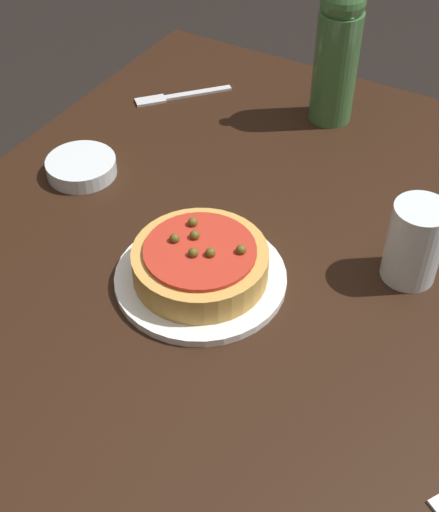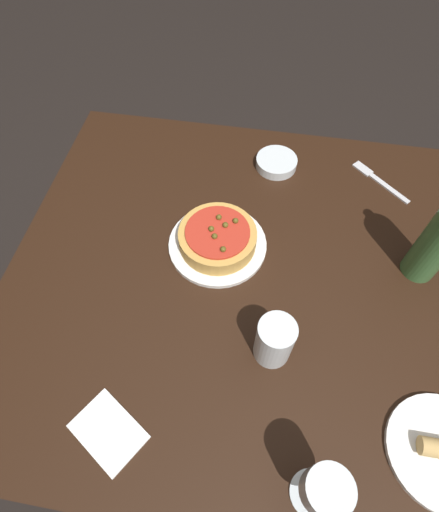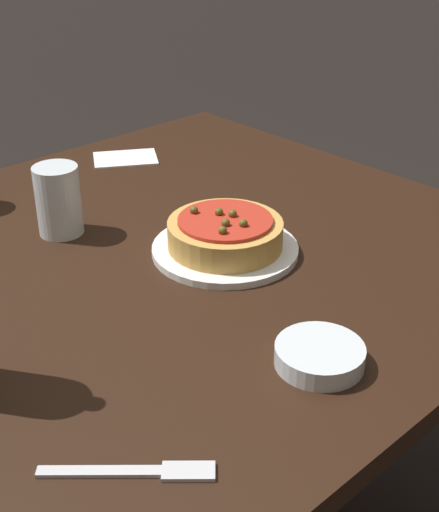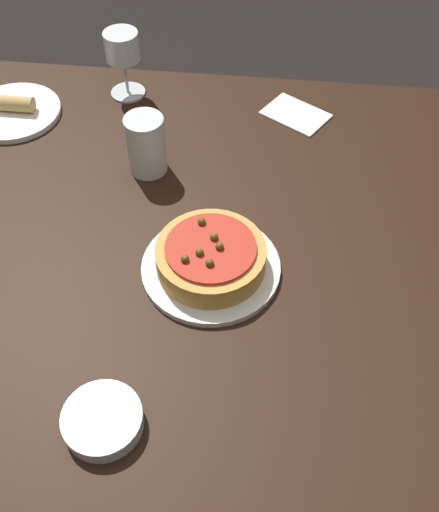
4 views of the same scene
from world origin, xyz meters
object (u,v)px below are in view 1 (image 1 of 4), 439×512
wine_bottle (337,49)px  side_bowl (81,167)px  dinner_plate (201,278)px  water_cup (415,243)px  pizza (200,262)px  dining_table (268,309)px  fork (177,96)px

wine_bottle → side_bowl: (-0.36, 0.29, -0.12)m
dinner_plate → water_cup: (0.16, -0.25, 0.05)m
pizza → dining_table: bearing=-43.2°
dinner_plate → dining_table: bearing=-43.1°
pizza → wine_bottle: bearing=1.4°
pizza → water_cup: water_cup is taller
dining_table → water_cup: water_cup is taller
dining_table → dinner_plate: size_ratio=4.68×
side_bowl → wine_bottle: bearing=-38.5°
dining_table → side_bowl: size_ratio=9.76×
dinner_plate → fork: size_ratio=1.59×
side_bowl → fork: bearing=-1.7°
wine_bottle → side_bowl: size_ratio=2.56×
wine_bottle → fork: size_ratio=1.96×
dining_table → water_cup: size_ratio=9.30×
water_cup → fork: (0.24, 0.54, -0.06)m
dinner_plate → side_bowl: (0.12, 0.30, 0.01)m
water_cup → side_bowl: 0.55m
side_bowl → pizza: bearing=-111.5°
dining_table → dinner_plate: bearing=136.9°
dinner_plate → pizza: size_ratio=1.28×
pizza → wine_bottle: (0.48, 0.01, 0.10)m
side_bowl → fork: side_bowl is taller
dining_table → wine_bottle: 0.47m
dinner_plate → wine_bottle: size_ratio=0.81×
dining_table → dinner_plate: 0.14m
wine_bottle → side_bowl: bearing=141.5°
dinner_plate → pizza: pizza is taller
fork → dinner_plate: bearing=78.8°
dining_table → wine_bottle: size_ratio=3.81×
side_bowl → dining_table: bearing=-96.3°
side_bowl → water_cup: bearing=-86.0°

